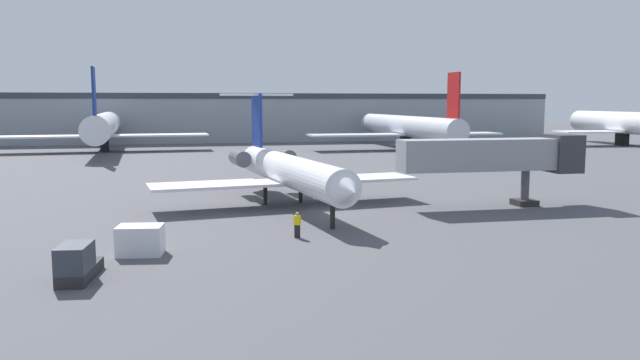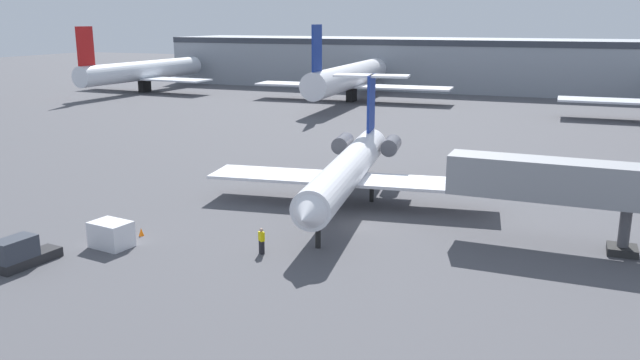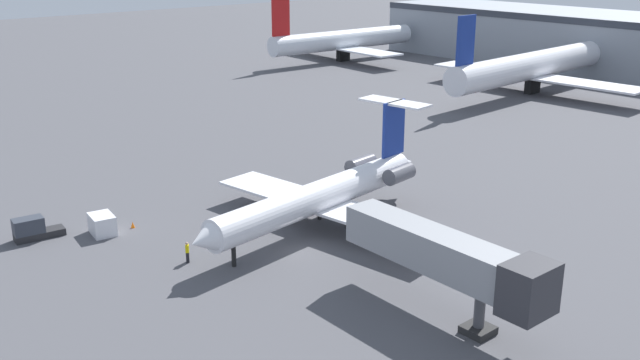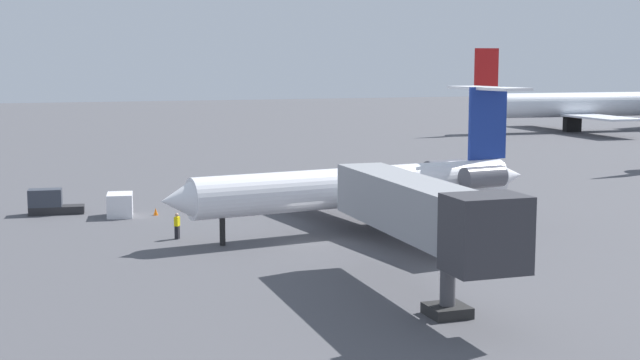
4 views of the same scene
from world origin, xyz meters
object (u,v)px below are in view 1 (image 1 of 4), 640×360
Objects in this scene: traffic_cone_near at (150,240)px; regional_jet at (287,169)px; parked_airliner_west_mid at (104,126)px; ground_crew_marshaller at (297,225)px; parked_airliner_centre at (406,127)px; jet_bridge at (502,155)px; cargo_container_uld at (140,240)px; parked_airliner_east_mid at (623,123)px; baggage_tug_lead at (77,264)px.

regional_jet is at bearing 49.93° from traffic_cone_near.
regional_jet is 67.31m from parked_airliner_west_mid.
parked_airliner_west_mid is at bearing 98.23° from traffic_cone_near.
regional_jet is 16.26× the size of ground_crew_marshaller.
jet_bridge is at bearing -103.16° from parked_airliner_centre.
cargo_container_uld is 84.19m from parked_airliner_centre.
parked_airliner_west_mid is (-21.79, 63.68, 1.36)m from regional_jet.
cargo_container_uld is at bearing -159.07° from jet_bridge.
jet_bridge is 0.37× the size of parked_airliner_west_mid.
cargo_container_uld reaches higher than traffic_cone_near.
cargo_container_uld is (-11.13, -15.30, -2.27)m from regional_jet.
parked_airliner_centre is at bearing 76.84° from jet_bridge.
parked_airliner_centre is 46.41m from parked_airliner_east_mid.
parked_airliner_centre is 1.33× the size of parked_airliner_east_mid.
cargo_container_uld is 0.06× the size of parked_airliner_centre.
parked_airliner_centre reaches higher than regional_jet.
parked_airliner_centre is (45.70, 77.13, 3.36)m from baggage_tug_lead.
baggage_tug_lead is at bearing -139.75° from parked_airliner_east_mid.
parked_airliner_east_mid is (46.41, 0.83, 0.29)m from parked_airliner_centre.
ground_crew_marshaller is 9.98m from cargo_container_uld.
parked_airliner_centre reaches higher than traffic_cone_near.
parked_airliner_east_mid is at bearing 39.29° from cargo_container_uld.
parked_airliner_west_mid is at bearing 95.41° from baggage_tug_lead.
baggage_tug_lead is at bearing -120.64° from parked_airliner_centre.
traffic_cone_near is (3.12, 7.37, -0.56)m from baggage_tug_lead.
traffic_cone_near is at bearing 67.06° from baggage_tug_lead.
jet_bridge reaches higher than baggage_tug_lead.
baggage_tug_lead is at bearing -153.30° from jet_bridge.
cargo_container_uld is at bearing -120.73° from parked_airliner_centre.
jet_bridge is 29.74m from traffic_cone_near.
parked_airliner_east_mid is at bearing 40.25° from baggage_tug_lead.
ground_crew_marshaller is 9.28m from traffic_cone_near.
parked_airliner_west_mid is 1.32× the size of parked_airliner_east_mid.
jet_bridge is at bearing 26.70° from baggage_tug_lead.
parked_airliner_east_mid reaches higher than jet_bridge.
jet_bridge is 35.27m from baggage_tug_lead.
parked_airliner_west_mid is at bearing 172.92° from parked_airliner_centre.
parked_airliner_centre is (42.58, 69.77, 3.92)m from traffic_cone_near.
jet_bridge is 86.94m from parked_airliner_east_mid.
parked_airliner_east_mid reaches higher than cargo_container_uld.
parked_airliner_west_mid is (-20.32, 76.47, 3.63)m from ground_crew_marshaller.
regional_jet is 16.91m from traffic_cone_near.
parked_airliner_west_mid is (-11.06, 76.43, 4.21)m from traffic_cone_near.
traffic_cone_near is 113.67m from parked_airliner_east_mid.
jet_bridge is at bearing -13.95° from regional_jet.
parked_airliner_east_mid is (92.10, 77.97, 3.65)m from baggage_tug_lead.
baggage_tug_lead is 1.49× the size of cargo_container_uld.
cargo_container_uld is 79.78m from parked_airliner_west_mid.
baggage_tug_lead is at bearing -112.94° from traffic_cone_near.
regional_jet is 0.64× the size of parked_airliner_centre.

